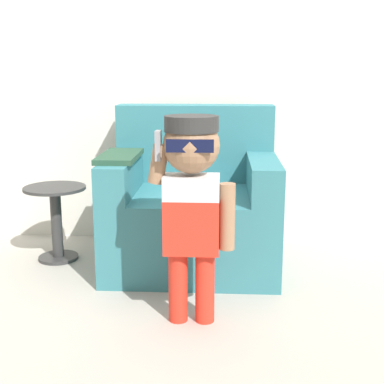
# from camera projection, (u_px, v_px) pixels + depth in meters

# --- Properties ---
(ground_plane) EXTENTS (10.00, 10.00, 0.00)m
(ground_plane) POSITION_uv_depth(u_px,v_px,m) (158.00, 269.00, 3.17)
(ground_plane) COLOR #ADA89E
(wall_back) EXTENTS (10.00, 0.05, 2.60)m
(wall_back) POSITION_uv_depth(u_px,v_px,m) (167.00, 47.00, 3.51)
(wall_back) COLOR silver
(wall_back) RESTS_ON ground_plane
(armchair) EXTENTS (1.00, 0.85, 0.94)m
(armchair) POSITION_uv_depth(u_px,v_px,m) (193.00, 208.00, 3.22)
(armchair) COLOR teal
(armchair) RESTS_ON ground_plane
(person_child) EXTENTS (0.39, 0.29, 0.96)m
(person_child) POSITION_uv_depth(u_px,v_px,m) (192.00, 188.00, 2.38)
(person_child) COLOR red
(person_child) RESTS_ON ground_plane
(side_table) EXTENTS (0.38, 0.38, 0.46)m
(side_table) POSITION_uv_depth(u_px,v_px,m) (56.00, 216.00, 3.28)
(side_table) COLOR #333333
(side_table) RESTS_ON ground_plane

